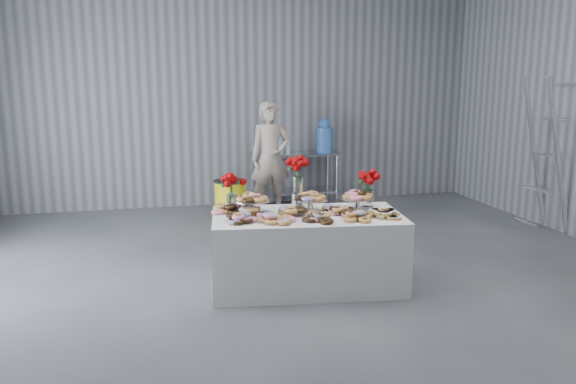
# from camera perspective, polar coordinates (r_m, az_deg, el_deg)

# --- Properties ---
(ground) EXTENTS (9.00, 9.00, 0.00)m
(ground) POSITION_cam_1_polar(r_m,az_deg,el_deg) (5.47, 3.09, -11.06)
(ground) COLOR #373A3E
(ground) RESTS_ON ground
(room_walls) EXTENTS (8.04, 9.04, 4.02)m
(room_walls) POSITION_cam_1_polar(r_m,az_deg,el_deg) (5.09, 0.09, 17.60)
(room_walls) COLOR slate
(room_walls) RESTS_ON ground
(display_table) EXTENTS (2.01, 1.23, 0.75)m
(display_table) POSITION_cam_1_polar(r_m,az_deg,el_deg) (5.76, 1.95, -5.93)
(display_table) COLOR white
(display_table) RESTS_ON ground
(prep_table) EXTENTS (1.50, 0.60, 0.90)m
(prep_table) POSITION_cam_1_polar(r_m,az_deg,el_deg) (9.34, 0.73, 2.33)
(prep_table) COLOR silver
(prep_table) RESTS_ON ground
(donut_mounds) EXTENTS (1.89, 1.02, 0.09)m
(donut_mounds) POSITION_cam_1_polar(r_m,az_deg,el_deg) (5.60, 2.12, -1.97)
(donut_mounds) COLOR #CC8C4A
(donut_mounds) RESTS_ON display_table
(cake_stand_left) EXTENTS (0.36, 0.36, 0.17)m
(cake_stand_left) POSITION_cam_1_polar(r_m,az_deg,el_deg) (5.72, -3.68, -0.73)
(cake_stand_left) COLOR silver
(cake_stand_left) RESTS_ON display_table
(cake_stand_mid) EXTENTS (0.36, 0.36, 0.17)m
(cake_stand_mid) POSITION_cam_1_polar(r_m,az_deg,el_deg) (5.78, 2.27, -0.59)
(cake_stand_mid) COLOR silver
(cake_stand_mid) RESTS_ON display_table
(cake_stand_right) EXTENTS (0.36, 0.36, 0.17)m
(cake_stand_right) POSITION_cam_1_polar(r_m,az_deg,el_deg) (5.87, 7.10, -0.48)
(cake_stand_right) COLOR silver
(cake_stand_right) RESTS_ON display_table
(danish_pile) EXTENTS (0.48, 0.48, 0.11)m
(danish_pile) POSITION_cam_1_polar(r_m,az_deg,el_deg) (5.66, 9.74, -1.89)
(danish_pile) COLOR white
(danish_pile) RESTS_ON display_table
(bouquet_left) EXTENTS (0.26, 0.26, 0.42)m
(bouquet_left) POSITION_cam_1_polar(r_m,az_deg,el_deg) (5.79, -5.73, 0.95)
(bouquet_left) COLOR white
(bouquet_left) RESTS_ON display_table
(bouquet_right) EXTENTS (0.26, 0.26, 0.42)m
(bouquet_right) POSITION_cam_1_polar(r_m,az_deg,el_deg) (6.02, 8.19, 1.30)
(bouquet_right) COLOR white
(bouquet_right) RESTS_ON display_table
(bouquet_center) EXTENTS (0.26, 0.26, 0.57)m
(bouquet_center) POSITION_cam_1_polar(r_m,az_deg,el_deg) (5.92, 1.04, 2.05)
(bouquet_center) COLOR silver
(bouquet_center) RESTS_ON display_table
(water_jug) EXTENTS (0.28, 0.28, 0.55)m
(water_jug) POSITION_cam_1_polar(r_m,az_deg,el_deg) (9.41, 3.71, 5.63)
(water_jug) COLOR #4583EC
(water_jug) RESTS_ON prep_table
(drink_bottles) EXTENTS (0.54, 0.08, 0.27)m
(drink_bottles) POSITION_cam_1_polar(r_m,az_deg,el_deg) (9.12, -1.06, 4.74)
(drink_bottles) COLOR #268C33
(drink_bottles) RESTS_ON prep_table
(person) EXTENTS (0.66, 0.46, 1.76)m
(person) POSITION_cam_1_polar(r_m,az_deg,el_deg) (8.79, -1.79, 3.47)
(person) COLOR #CC8C93
(person) RESTS_ON ground
(trash_barrel) EXTENTS (0.49, 0.49, 0.63)m
(trash_barrel) POSITION_cam_1_polar(r_m,az_deg,el_deg) (8.32, -5.86, -0.97)
(trash_barrel) COLOR yellow
(trash_barrel) RESTS_ON ground
(stepladder) EXTENTS (0.74, 0.54, 2.16)m
(stepladder) POSITION_cam_1_polar(r_m,az_deg,el_deg) (8.46, 24.70, 3.49)
(stepladder) COLOR silver
(stepladder) RESTS_ON ground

